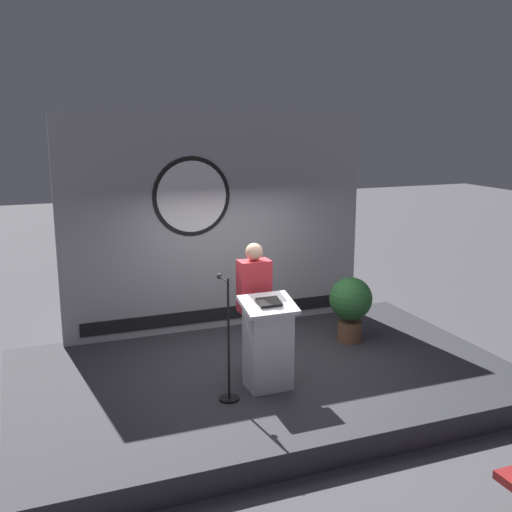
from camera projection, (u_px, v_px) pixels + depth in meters
name	position (u px, v px, depth m)	size (l,w,h in m)	color
ground_plane	(263.00, 391.00, 8.14)	(40.00, 40.00, 0.00)	#4C4C51
stage_platform	(263.00, 380.00, 8.11)	(6.40, 4.00, 0.30)	#333338
banner_display	(218.00, 223.00, 9.38)	(4.77, 0.12, 3.32)	#9E9EA3
podium	(268.00, 344.00, 7.43)	(0.64, 0.50, 1.14)	silver
speaker_person	(254.00, 308.00, 7.80)	(0.40, 0.26, 1.71)	black
microphone_stand	(228.00, 357.00, 7.14)	(0.24, 0.46, 1.47)	black
potted_plant	(351.00, 303.00, 8.99)	(0.63, 0.63, 0.96)	brown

